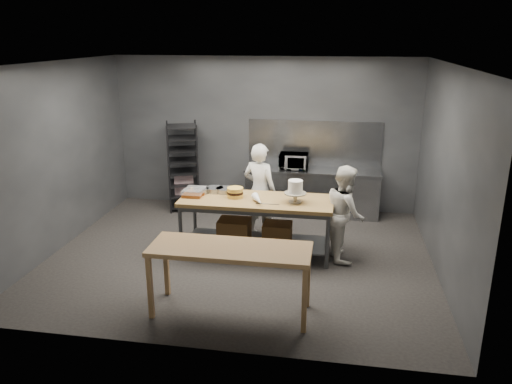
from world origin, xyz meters
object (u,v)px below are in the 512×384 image
at_px(work_table, 255,220).
at_px(frosted_cake_stand, 295,189).
at_px(chef_behind, 260,191).
at_px(chef_right, 345,213).
at_px(speed_rack, 183,167).
at_px(microwave, 294,161).
at_px(near_counter, 230,254).
at_px(layer_cake, 235,192).

height_order(work_table, frosted_cake_stand, frosted_cake_stand).
distance_m(work_table, chef_behind, 0.77).
bearing_deg(work_table, frosted_cake_stand, -6.07).
xyz_separation_m(chef_behind, chef_right, (1.45, -0.67, -0.08)).
bearing_deg(speed_rack, chef_behind, -34.61).
bearing_deg(chef_behind, work_table, 112.31).
relative_size(chef_behind, frosted_cake_stand, 4.68).
bearing_deg(microwave, chef_right, -63.02).
height_order(work_table, speed_rack, speed_rack).
relative_size(chef_behind, chef_right, 1.10).
distance_m(near_counter, frosted_cake_stand, 1.91).
bearing_deg(near_counter, chef_behind, 91.03).
bearing_deg(work_table, near_counter, -89.84).
xyz_separation_m(chef_behind, frosted_cake_stand, (0.68, -0.79, 0.31)).
xyz_separation_m(work_table, layer_cake, (-0.32, 0.03, 0.43)).
bearing_deg(layer_cake, chef_behind, 68.07).
relative_size(near_counter, chef_right, 1.33).
height_order(microwave, layer_cake, microwave).
height_order(speed_rack, layer_cake, speed_rack).
bearing_deg(frosted_cake_stand, chef_right, 9.17).
xyz_separation_m(microwave, layer_cake, (-0.74, -1.98, -0.05)).
bearing_deg(layer_cake, microwave, 69.60).
xyz_separation_m(near_counter, frosted_cake_stand, (0.64, 1.77, 0.32)).
bearing_deg(frosted_cake_stand, chef_behind, 130.73).
bearing_deg(layer_cake, work_table, -4.73).
height_order(near_counter, frosted_cake_stand, frosted_cake_stand).
xyz_separation_m(speed_rack, microwave, (2.20, 0.08, 0.19)).
relative_size(chef_right, frosted_cake_stand, 4.24).
bearing_deg(chef_behind, layer_cake, 87.13).
xyz_separation_m(chef_right, frosted_cake_stand, (-0.77, -0.12, 0.39)).
distance_m(work_table, layer_cake, 0.54).
bearing_deg(near_counter, frosted_cake_stand, 70.28).
bearing_deg(chef_behind, microwave, -90.50).
height_order(work_table, near_counter, work_table).
bearing_deg(layer_cake, near_counter, -80.08).
height_order(speed_rack, frosted_cake_stand, speed_rack).
bearing_deg(microwave, frosted_cake_stand, -83.83).
bearing_deg(chef_behind, frosted_cake_stand, 149.79).
bearing_deg(microwave, layer_cake, -110.40).
relative_size(speed_rack, frosted_cake_stand, 4.94).
xyz_separation_m(work_table, speed_rack, (-1.79, 1.93, 0.28)).
height_order(frosted_cake_stand, layer_cake, frosted_cake_stand).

